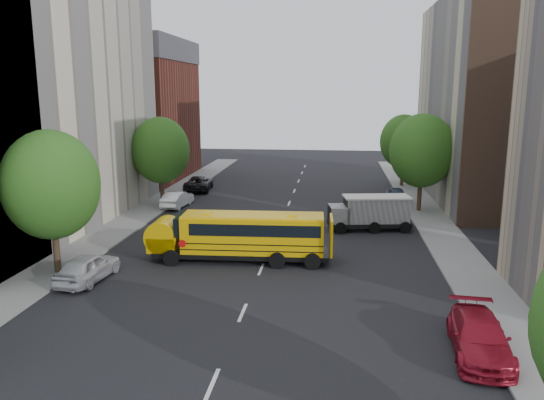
% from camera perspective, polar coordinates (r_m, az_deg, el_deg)
% --- Properties ---
extents(ground, '(120.00, 120.00, 0.00)m').
position_cam_1_polar(ground, '(31.98, -0.68, -6.30)').
color(ground, black).
rests_on(ground, ground).
extents(sidewalk_left, '(3.00, 80.00, 0.12)m').
position_cam_1_polar(sidewalk_left, '(39.65, -16.43, -3.13)').
color(sidewalk_left, slate).
rests_on(sidewalk_left, ground).
extents(sidewalk_right, '(3.00, 80.00, 0.12)m').
position_cam_1_polar(sidewalk_right, '(37.26, 18.25, -4.19)').
color(sidewalk_right, slate).
rests_on(sidewalk_right, ground).
extents(lane_markings, '(0.15, 64.00, 0.01)m').
position_cam_1_polar(lane_markings, '(41.54, 1.12, -2.06)').
color(lane_markings, silver).
rests_on(lane_markings, ground).
extents(building_left_cream, '(10.00, 26.00, 20.00)m').
position_cam_1_polar(building_left_cream, '(42.32, -24.95, 10.79)').
color(building_left_cream, beige).
rests_on(building_left_cream, ground).
extents(building_left_redbrick, '(10.00, 15.00, 13.00)m').
position_cam_1_polar(building_left_redbrick, '(62.27, -14.00, 8.23)').
color(building_left_redbrick, maroon).
rests_on(building_left_redbrick, ground).
extents(building_right_far, '(10.00, 22.00, 18.00)m').
position_cam_1_polar(building_right_far, '(52.08, 22.79, 9.83)').
color(building_right_far, '#C3B997').
rests_on(building_right_far, ground).
extents(building_right_sidewall, '(10.10, 0.30, 18.00)m').
position_cam_1_polar(building_right_sidewall, '(41.59, 26.89, 9.24)').
color(building_right_sidewall, brown).
rests_on(building_right_sidewall, ground).
extents(street_tree_1, '(5.12, 5.12, 7.90)m').
position_cam_1_polar(street_tree_1, '(30.55, -22.69, 1.51)').
color(street_tree_1, '#38281C').
rests_on(street_tree_1, ground).
extents(street_tree_2, '(4.99, 4.99, 7.71)m').
position_cam_1_polar(street_tree_2, '(46.90, -11.90, 5.25)').
color(street_tree_2, '#38281C').
rests_on(street_tree_2, ground).
extents(street_tree_4, '(5.25, 5.25, 8.10)m').
position_cam_1_polar(street_tree_4, '(44.96, 15.82, 5.11)').
color(street_tree_4, '#38281C').
rests_on(street_tree_4, ground).
extents(street_tree_5, '(4.86, 4.86, 7.51)m').
position_cam_1_polar(street_tree_5, '(56.82, 13.97, 6.11)').
color(street_tree_5, '#38281C').
rests_on(street_tree_5, ground).
extents(school_bus, '(10.33, 2.89, 2.89)m').
position_cam_1_polar(school_bus, '(31.19, -3.50, -3.70)').
color(school_bus, black).
rests_on(school_bus, ground).
extents(safari_truck, '(6.08, 3.02, 2.49)m').
position_cam_1_polar(safari_truck, '(38.70, 10.50, -1.28)').
color(safari_truck, black).
rests_on(safari_truck, ground).
extents(parked_car_0, '(2.20, 4.58, 1.51)m').
position_cam_1_polar(parked_car_0, '(29.72, -19.20, -6.85)').
color(parked_car_0, '#B8B7BF').
rests_on(parked_car_0, ground).
extents(parked_car_1, '(1.89, 4.38, 1.40)m').
position_cam_1_polar(parked_car_1, '(46.40, -10.17, 0.09)').
color(parked_car_1, white).
rests_on(parked_car_1, ground).
extents(parked_car_2, '(2.93, 5.49, 1.47)m').
position_cam_1_polar(parked_car_2, '(53.88, -7.88, 1.80)').
color(parked_car_2, black).
rests_on(parked_car_2, ground).
extents(parked_car_3, '(2.44, 5.13, 1.45)m').
position_cam_1_polar(parked_car_3, '(22.16, 21.42, -13.55)').
color(parked_car_3, maroon).
rests_on(parked_car_3, ground).
extents(parked_car_4, '(1.85, 3.95, 1.31)m').
position_cam_1_polar(parked_car_4, '(48.97, 13.29, 0.51)').
color(parked_car_4, '#323B58').
rests_on(parked_car_4, ground).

